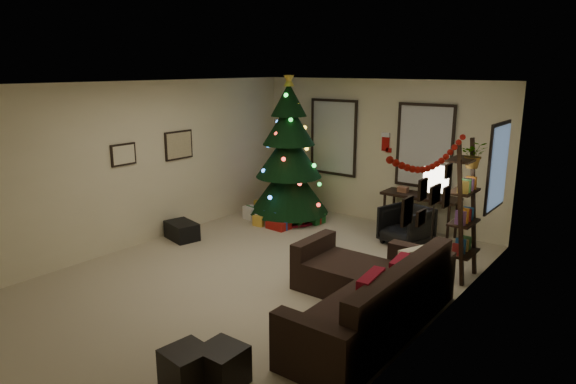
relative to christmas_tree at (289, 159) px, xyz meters
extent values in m
plane|color=tan|center=(1.39, -2.57, -1.19)|extent=(7.00, 7.00, 0.00)
plane|color=white|center=(1.39, -2.57, 1.51)|extent=(7.00, 7.00, 0.00)
plane|color=beige|center=(1.39, 0.93, 0.16)|extent=(5.00, 0.00, 5.00)
plane|color=beige|center=(-1.11, -2.57, 0.16)|extent=(0.00, 7.00, 7.00)
plane|color=beige|center=(3.89, -2.57, 0.16)|extent=(0.00, 7.00, 7.00)
cube|color=#728CB2|center=(0.44, 0.90, 0.36)|extent=(0.94, 0.02, 1.35)
cube|color=beige|center=(0.44, 0.90, 0.36)|extent=(0.94, 0.03, 1.35)
cube|color=#728CB2|center=(2.34, 0.90, 0.36)|extent=(0.94, 0.02, 1.35)
cube|color=beige|center=(2.34, 0.90, 0.36)|extent=(0.94, 0.03, 1.35)
cube|color=#728CB2|center=(3.86, -0.02, 0.31)|extent=(0.05, 0.27, 1.17)
cube|color=beige|center=(3.86, -0.02, 0.31)|extent=(0.05, 0.45, 1.17)
cylinder|color=black|center=(0.00, 0.00, -1.02)|extent=(0.11, 0.11, 0.34)
cone|color=black|center=(0.00, 0.00, -0.51)|extent=(1.54, 1.54, 1.08)
cone|color=black|center=(0.00, 0.00, 0.12)|extent=(1.27, 1.27, 0.91)
cone|color=black|center=(0.00, 0.00, 0.68)|extent=(1.00, 1.00, 0.79)
cone|color=black|center=(0.00, 0.00, 1.14)|extent=(0.68, 0.68, 0.62)
cylinder|color=maroon|center=(0.00, 0.00, -1.16)|extent=(1.25, 1.25, 0.05)
cube|color=#14591E|center=(0.59, 0.08, -1.10)|extent=(0.25, 0.30, 0.18)
cube|color=gold|center=(-0.66, -0.02, -1.05)|extent=(0.26, 0.26, 0.28)
cube|color=maroon|center=(0.24, -0.62, -1.11)|extent=(0.40, 0.30, 0.15)
cube|color=silver|center=(-0.56, -0.47, -1.06)|extent=(0.30, 0.22, 0.25)
cube|color=navy|center=(0.04, -0.52, -1.04)|extent=(0.28, 0.25, 0.30)
cube|color=#14591E|center=(0.34, -0.22, -1.08)|extent=(0.35, 0.28, 0.22)
cube|color=gold|center=(-0.16, -0.67, -1.09)|extent=(0.22, 0.22, 0.20)
cube|color=black|center=(3.42, -2.89, -0.99)|extent=(0.86, 2.29, 0.40)
cube|color=black|center=(3.75, -2.89, -0.56)|extent=(0.20, 2.29, 0.46)
cube|color=black|center=(3.42, -4.13, -0.87)|extent=(0.86, 0.20, 0.63)
cube|color=black|center=(3.42, -1.64, -0.87)|extent=(0.86, 0.20, 0.63)
cube|color=black|center=(2.58, -2.17, -0.99)|extent=(0.81, 0.86, 0.40)
cube|color=black|center=(2.09, -2.17, -0.87)|extent=(0.18, 0.86, 0.63)
cube|color=maroon|center=(3.60, -3.35, -0.55)|extent=(0.18, 0.49, 0.48)
cube|color=maroon|center=(3.60, -2.68, -0.55)|extent=(0.16, 0.43, 0.42)
cube|color=beige|center=(3.60, -2.27, -0.56)|extent=(0.28, 0.43, 0.42)
cube|color=black|center=(2.54, -4.89, -1.00)|extent=(0.44, 0.44, 0.38)
cube|color=black|center=(2.77, -4.67, -1.00)|extent=(0.40, 0.40, 0.38)
cube|color=black|center=(2.42, 0.65, -0.48)|extent=(1.35, 0.48, 0.05)
cylinder|color=black|center=(1.83, 0.46, -0.85)|extent=(0.05, 0.05, 0.67)
cylinder|color=black|center=(1.83, 0.84, -0.85)|extent=(0.05, 0.05, 0.67)
cylinder|color=black|center=(3.02, 0.46, -0.85)|extent=(0.05, 0.05, 0.67)
cylinder|color=black|center=(3.02, 0.84, -0.85)|extent=(0.05, 0.05, 0.67)
imported|color=black|center=(2.47, 0.00, -0.85)|extent=(0.78, 0.76, 0.66)
cube|color=black|center=(3.71, -1.08, -0.20)|extent=(0.05, 0.05, 1.97)
cube|color=black|center=(3.71, -0.56, -0.20)|extent=(0.05, 0.05, 1.97)
cube|color=black|center=(3.68, -0.82, -0.80)|extent=(0.30, 0.55, 0.03)
cube|color=black|center=(3.68, -0.82, -0.37)|extent=(0.30, 0.55, 0.03)
cube|color=black|center=(3.68, -0.82, 0.07)|extent=(0.30, 0.55, 0.03)
cube|color=black|center=(3.68, -0.82, 0.51)|extent=(0.30, 0.55, 0.03)
imported|color=#4C4C4C|center=(3.69, -0.68, 0.62)|extent=(0.56, 0.53, 0.48)
cylinder|color=black|center=(3.34, -1.09, -1.17)|extent=(0.28, 0.28, 0.03)
cylinder|color=black|center=(3.34, -1.09, -0.49)|extent=(0.03, 0.03, 1.34)
cylinder|color=white|center=(3.34, -1.09, 0.25)|extent=(0.34, 0.34, 0.32)
cube|color=black|center=(-1.09, -1.77, 0.39)|extent=(0.04, 0.60, 0.50)
cube|color=tan|center=(-1.09, -1.77, 0.39)|extent=(0.01, 0.54, 0.45)
cube|color=black|center=(-1.09, -2.90, 0.37)|extent=(0.04, 0.45, 0.35)
cube|color=beige|center=(-1.09, -2.90, 0.37)|extent=(0.01, 0.41, 0.31)
cube|color=black|center=(3.87, -3.17, 0.36)|extent=(0.03, 0.22, 0.28)
cube|color=black|center=(3.87, -2.82, 0.51)|extent=(0.03, 0.18, 0.22)
cube|color=black|center=(3.87, -2.82, 0.21)|extent=(0.03, 0.20, 0.16)
cube|color=black|center=(3.87, -2.47, 0.39)|extent=(0.03, 0.26, 0.20)
cube|color=black|center=(3.87, -2.12, 0.29)|extent=(0.03, 0.18, 0.24)
cube|color=black|center=(3.87, -2.12, 0.59)|extent=(0.03, 0.16, 0.16)
cube|color=#990F0C|center=(1.24, 0.97, 0.34)|extent=(0.14, 0.04, 0.30)
cube|color=white|center=(1.24, 0.97, 0.49)|extent=(0.16, 0.05, 0.08)
cube|color=#990F0C|center=(1.31, 0.97, 0.21)|extent=(0.10, 0.04, 0.08)
cube|color=#990F0C|center=(1.57, 0.91, 0.35)|extent=(0.14, 0.04, 0.30)
cube|color=white|center=(1.57, 0.91, 0.50)|extent=(0.16, 0.05, 0.08)
cube|color=#990F0C|center=(1.64, 0.91, 0.22)|extent=(0.10, 0.04, 0.08)
cube|color=black|center=(-0.74, -2.10, -1.04)|extent=(0.68, 0.53, 0.30)
camera|label=1|loc=(5.84, -7.66, 1.73)|focal=31.81mm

